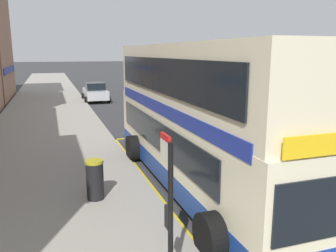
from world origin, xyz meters
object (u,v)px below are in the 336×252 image
object	(u,v)px
parked_car_silver_far	(95,92)
litter_bin	(95,179)
double_decker_bus	(197,121)
parked_car_navy_ahead	(143,84)
bus_stop_sign	(169,203)

from	to	relation	value
parked_car_silver_far	litter_bin	distance (m)	21.00
double_decker_bus	parked_car_silver_far	distance (m)	20.42
parked_car_navy_ahead	parked_car_silver_far	distance (m)	8.35
double_decker_bus	parked_car_silver_far	world-z (taller)	double_decker_bus
double_decker_bus	litter_bin	world-z (taller)	double_decker_bus
parked_car_navy_ahead	litter_bin	size ratio (longest dim) A/B	3.74
bus_stop_sign	litter_bin	distance (m)	4.39
parked_car_navy_ahead	parked_car_silver_far	bearing A→B (deg)	-132.27
parked_car_silver_far	double_decker_bus	bearing A→B (deg)	-88.07
parked_car_navy_ahead	litter_bin	bearing A→B (deg)	-105.34
double_decker_bus	litter_bin	xyz separation A→B (m)	(-3.26, -0.47, -1.36)
parked_car_navy_ahead	parked_car_silver_far	world-z (taller)	same
double_decker_bus	litter_bin	bearing A→B (deg)	-171.80
bus_stop_sign	parked_car_navy_ahead	distance (m)	31.96
parked_car_navy_ahead	double_decker_bus	bearing A→B (deg)	-98.98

